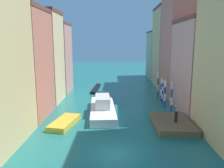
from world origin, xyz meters
name	(u,v)px	position (x,y,z in m)	size (l,w,h in m)	color
ground_plane	(115,95)	(0.00, 24.50, 0.00)	(154.00, 154.00, 0.00)	#1E6B66
building_left_1	(23,63)	(-12.70, 11.17, 7.50)	(6.39, 8.47, 14.98)	#C6705B
building_left_2	(42,57)	(-12.70, 19.27, 7.79)	(6.39, 7.28, 15.55)	beige
building_left_3	(54,58)	(-12.70, 27.07, 7.06)	(6.39, 7.41, 14.10)	tan
building_right_1	(200,65)	(12.70, 14.45, 6.89)	(6.39, 11.30, 13.76)	tan
building_right_2	(181,44)	(12.70, 25.07, 9.95)	(6.39, 10.10, 19.87)	#C6705B
building_right_3	(168,46)	(12.70, 35.61, 9.29)	(6.39, 10.53, 18.55)	#DBB77A
building_right_4	(159,55)	(12.70, 46.63, 6.70)	(6.39, 10.80, 13.38)	#BCB299
waterfront_dock	(172,124)	(7.03, 7.12, 0.40)	(4.48, 6.94, 0.79)	brown
person_on_dock	(176,116)	(7.28, 6.62, 1.52)	(0.36, 0.36, 1.56)	black
mooring_pole_0	(172,96)	(8.14, 12.59, 2.58)	(0.28, 0.28, 5.07)	#1E479E
mooring_pole_1	(165,93)	(7.88, 15.77, 2.40)	(0.36, 0.36, 4.68)	#1E479E
mooring_pole_2	(162,90)	(8.08, 18.65, 2.25)	(0.28, 0.28, 4.41)	#1E479E
mooring_pole_3	(161,89)	(8.11, 19.74, 2.22)	(0.31, 0.31, 4.35)	#1E479E
mooring_pole_4	(158,84)	(7.94, 22.22, 2.60)	(0.28, 0.28, 5.10)	#1E479E
vaporetto_white	(103,108)	(-1.88, 12.23, 0.86)	(4.29, 11.85, 2.63)	white
gondola_black	(96,88)	(-4.32, 29.24, 0.25)	(1.48, 9.46, 0.50)	black
motorboat_0	(65,122)	(-6.44, 7.59, 0.32)	(3.37, 6.03, 0.65)	gold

